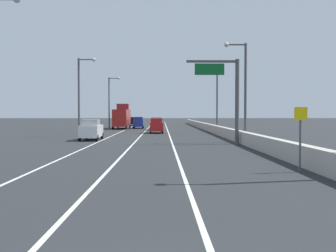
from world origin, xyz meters
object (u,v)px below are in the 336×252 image
lamp_post_left_mid (81,91)px  car_blue_1 (138,123)px  overhead_sign_gantry (229,91)px  lamp_post_left_far (111,99)px  car_yellow_4 (157,124)px  car_red_2 (156,126)px  lamp_post_right_third (215,95)px  lamp_post_right_second (243,85)px  car_white_3 (91,130)px  car_black_0 (130,121)px  speed_advisory_sign (300,134)px  box_truck (122,117)px

lamp_post_left_mid → car_blue_1: 25.00m
overhead_sign_gantry → lamp_post_left_far: (-15.23, 35.75, 0.68)m
car_yellow_4 → car_red_2: bearing=-89.5°
lamp_post_right_third → lamp_post_left_mid: same height
lamp_post_right_second → car_white_3: lamp_post_right_second is taller
car_black_0 → car_blue_1: car_blue_1 is taller
speed_advisory_sign → car_white_3: 25.41m
lamp_post_right_third → lamp_post_left_far: same height
speed_advisory_sign → box_truck: box_truck is taller
lamp_post_right_second → car_blue_1: lamp_post_right_second is taller
lamp_post_left_mid → box_truck: size_ratio=1.03×
lamp_post_right_third → car_black_0: lamp_post_right_third is taller
car_blue_1 → speed_advisory_sign: bearing=-78.5°
speed_advisory_sign → lamp_post_left_mid: lamp_post_left_mid is taller
overhead_sign_gantry → lamp_post_left_far: size_ratio=0.80×
lamp_post_left_mid → box_truck: bearing=83.8°
speed_advisory_sign → lamp_post_right_second: lamp_post_right_second is taller
car_black_0 → lamp_post_left_mid: bearing=-93.3°
lamp_post_left_far → car_yellow_4: (8.46, -6.44, -4.37)m
speed_advisory_sign → car_yellow_4: speed_advisory_sign is taller
lamp_post_right_second → car_black_0: lamp_post_right_second is taller
lamp_post_right_second → lamp_post_left_mid: (-17.15, 9.97, 0.00)m
car_yellow_4 → car_blue_1: bearing=117.3°
car_blue_1 → car_yellow_4: bearing=-62.7°
car_yellow_4 → lamp_post_right_third: bearing=-41.0°
lamp_post_right_third → car_red_2: size_ratio=2.01×
lamp_post_right_third → lamp_post_left_far: 22.07m
lamp_post_right_third → speed_advisory_sign: bearing=-92.2°
overhead_sign_gantry → car_yellow_4: size_ratio=1.69×
lamp_post_left_mid → box_truck: (2.46, 22.68, -3.34)m
car_black_0 → car_yellow_4: bearing=-75.4°
lamp_post_left_mid → lamp_post_left_far: size_ratio=1.00×
lamp_post_right_second → car_red_2: (-8.31, 17.13, -4.38)m
lamp_post_left_far → car_red_2: lamp_post_left_far is taller
car_blue_1 → car_yellow_4: 7.47m
lamp_post_right_third → car_red_2: (-8.56, -2.73, -4.38)m
car_red_2 → lamp_post_left_mid: bearing=-141.0°
box_truck → lamp_post_right_third: bearing=-40.6°
overhead_sign_gantry → car_yellow_4: overhead_sign_gantry is taller
overhead_sign_gantry → speed_advisory_sign: bearing=-88.4°
speed_advisory_sign → lamp_post_right_third: (1.44, 37.98, 3.65)m
overhead_sign_gantry → lamp_post_left_far: 38.87m
lamp_post_right_third → car_white_3: bearing=-132.3°
lamp_post_left_mid → car_yellow_4: 19.96m
lamp_post_left_mid → car_black_0: (2.43, 41.61, -4.44)m
speed_advisory_sign → car_white_3: (-13.57, 21.47, -0.71)m
lamp_post_left_far → car_white_3: lamp_post_left_far is taller
overhead_sign_gantry → box_truck: (-13.06, 34.60, -2.66)m
lamp_post_right_second → lamp_post_right_third: bearing=89.3°
overhead_sign_gantry → lamp_post_right_second: 2.62m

